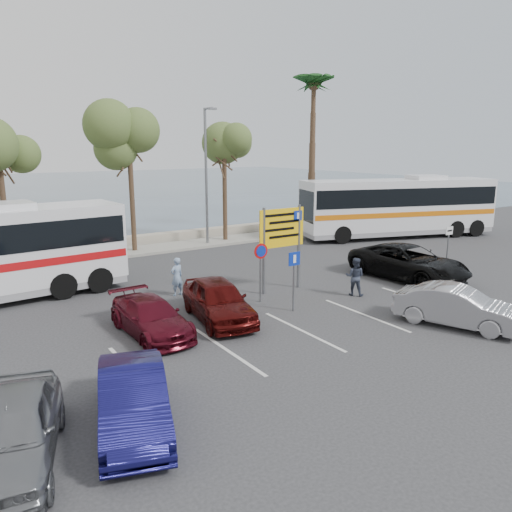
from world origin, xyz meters
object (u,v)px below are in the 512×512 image
car_silver_a (11,431)px  car_silver_b (457,307)px  car_blue (133,399)px  coach_bus_right (398,209)px  car_maroon (151,317)px  direction_sign (282,234)px  car_red (218,300)px  street_lamp_right (207,170)px  suv_black (409,262)px  pedestrian_near (177,277)px  pedestrian_far (355,277)px

car_silver_a → car_silver_b: (13.80, 0.00, -0.03)m
car_silver_b → car_blue: bearing=158.0°
coach_bus_right → car_maroon: coach_bus_right is taller
direction_sign → car_red: (-4.00, -1.70, -1.70)m
car_blue → car_silver_b: (11.40, 0.00, 0.01)m
coach_bus_right → car_red: 19.61m
coach_bus_right → car_maroon: size_ratio=3.29×
street_lamp_right → car_blue: size_ratio=1.99×
car_silver_a → suv_black: suv_black is taller
direction_sign → suv_black: size_ratio=0.64×
suv_black → car_silver_a: bearing=-167.6°
coach_bus_right → car_maroon: 21.93m
car_blue → suv_black: bearing=35.6°
direction_sign → car_maroon: 6.97m
coach_bus_right → car_blue: bearing=-151.0°
street_lamp_right → car_maroon: 15.26m
street_lamp_right → car_silver_b: bearing=-88.3°
suv_black → car_blue: bearing=-165.1°
street_lamp_right → pedestrian_near: (-5.97, -8.52, -3.80)m
car_red → pedestrian_near: (0.03, 3.50, 0.07)m
direction_sign → pedestrian_near: (-3.98, 1.80, -1.63)m
car_maroon → pedestrian_near: pedestrian_near is taller
car_maroon → pedestrian_far: (8.61, -0.50, 0.21)m
car_blue → suv_black: size_ratio=0.72×
coach_bus_right → pedestrian_near: coach_bus_right is taller
suv_black → pedestrian_far: size_ratio=3.55×
suv_black → pedestrian_near: bearing=157.0°
direction_sign → suv_black: 6.45m
direction_sign → pedestrian_near: 4.66m
direction_sign → suv_black: (6.00, -1.70, -1.65)m
car_blue → pedestrian_near: size_ratio=2.53×
car_silver_a → car_maroon: bearing=63.1°
car_silver_b → direction_sign: bearing=88.5°
car_silver_a → car_blue: bearing=16.9°
suv_black → pedestrian_near: (-9.97, 3.50, 0.01)m
suv_black → car_silver_b: 6.10m
street_lamp_right → car_maroon: (-8.50, -12.02, -4.01)m
car_blue → car_red: car_red is taller
coach_bus_right → pedestrian_far: bearing=-145.4°
car_blue → street_lamp_right: bearing=74.4°
car_silver_a → pedestrian_near: pedestrian_near is taller
car_maroon → suv_black: (12.50, 0.00, 0.20)m
street_lamp_right → car_silver_a: bearing=-128.0°
car_silver_b → pedestrian_near: pedestrian_near is taller
street_lamp_right → car_red: bearing=-116.5°
car_maroon → pedestrian_far: size_ratio=2.55×
car_red → car_silver_b: 8.20m
car_silver_a → car_maroon: 6.93m
car_maroon → car_silver_b: bearing=-31.2°
street_lamp_right → car_silver_b: (0.50, -17.02, -3.92)m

